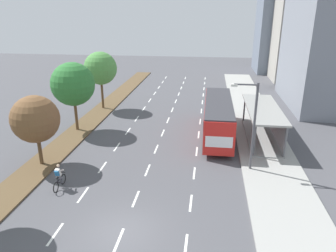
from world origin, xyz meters
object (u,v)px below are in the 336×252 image
Objects in this scene: median_tree_fourth at (100,68)px; streetlight at (252,121)px; cyclist at (59,178)px; bus at (218,115)px; median_tree_second at (35,119)px; bus_shelter at (265,120)px; median_tree_third at (73,84)px.

median_tree_fourth reaches higher than streetlight.
streetlight is at bearing 18.55° from cyclist.
median_tree_second is (-13.54, -8.04, 1.66)m from bus.
bus_shelter reaches higher than cyclist.
cyclist is 0.27× the size of median_tree_third.
cyclist is 18.85m from median_tree_fourth.
streetlight reaches higher than bus_shelter.
streetlight reaches higher than median_tree_second.
streetlight is (15.71, 1.21, 0.16)m from median_tree_second.
cyclist is 11.74m from median_tree_third.
streetlight is (15.82, -13.85, -1.03)m from median_tree_fourth.
streetlight is (2.17, -6.83, 1.82)m from bus.
bus is 2.10× the size of median_tree_second.
median_tree_fourth reaches higher than cyclist.
median_tree_third is at bearing -177.87° from bus.
bus_shelter is 19.53m from median_tree_second.
bus_shelter is at bearing -22.09° from median_tree_fourth.
bus is 1.68× the size of median_tree_fourth.
bus is 7.40m from streetlight.
median_tree_second reaches higher than cyclist.
median_tree_fourth reaches higher than bus.
median_tree_second reaches higher than bus_shelter.
streetlight is (12.77, 4.29, 3.10)m from cyclist.
bus is 1.70× the size of median_tree_third.
median_tree_third is 7.53m from median_tree_fourth.
median_tree_fourth is at bearing 152.79° from bus.
median_tree_third is (-0.25, 7.53, 0.96)m from median_tree_second.
median_tree_third is at bearing -179.20° from bus_shelter.
median_tree_fourth is at bearing 138.80° from streetlight.
bus_shelter is 1.43× the size of median_tree_fourth.
streetlight is at bearing -41.20° from median_tree_fourth.
median_tree_fourth is (-13.65, 7.02, 2.86)m from bus.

